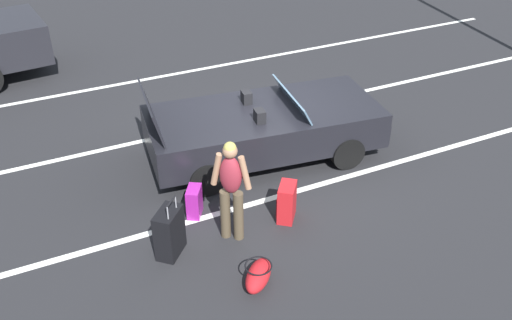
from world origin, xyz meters
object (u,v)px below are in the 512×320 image
at_px(traveler_person, 231,186).
at_px(suitcase_large_black, 169,233).
at_px(suitcase_small_carryon, 194,202).
at_px(suitcase_medium_bright, 287,202).
at_px(duffel_bag, 258,275).
at_px(convertible_car, 274,126).

bearing_deg(traveler_person, suitcase_large_black, 125.09).
relative_size(suitcase_large_black, suitcase_small_carryon, 1.91).
bearing_deg(traveler_person, suitcase_medium_bright, -48.67).
height_order(suitcase_large_black, suitcase_medium_bright, suitcase_large_black).
xyz_separation_m(suitcase_large_black, duffel_bag, (0.88, -1.11, -0.21)).
bearing_deg(suitcase_small_carryon, suitcase_medium_bright, 2.25).
relative_size(duffel_bag, traveler_person, 0.41).
bearing_deg(suitcase_medium_bright, traveler_person, 40.52).
relative_size(convertible_car, traveler_person, 2.62).
xyz_separation_m(duffel_bag, traveler_person, (0.07, 1.05, 0.77)).
height_order(convertible_car, traveler_person, traveler_person).
relative_size(suitcase_large_black, traveler_person, 0.58).
height_order(suitcase_small_carryon, traveler_person, traveler_person).
bearing_deg(suitcase_large_black, suitcase_medium_bright, -137.97).
relative_size(suitcase_small_carryon, duffel_bag, 0.74).
xyz_separation_m(convertible_car, duffel_bag, (-1.68, -2.86, -0.43)).
distance_m(suitcase_large_black, suitcase_medium_bright, 1.88).
bearing_deg(suitcase_small_carryon, duffel_bag, -50.82).
distance_m(suitcase_large_black, traveler_person, 1.10).
height_order(suitcase_large_black, suitcase_small_carryon, suitcase_large_black).
bearing_deg(suitcase_large_black, duffel_bag, 170.68).
height_order(suitcase_medium_bright, duffel_bag, suitcase_medium_bright).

